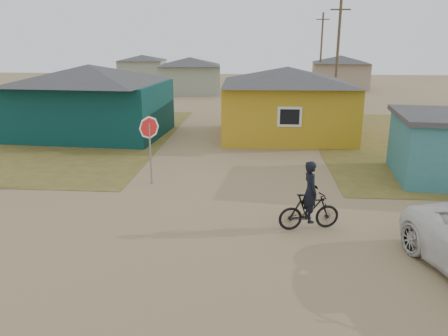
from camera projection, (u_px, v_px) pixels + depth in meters
The scene contains 10 objects.
ground at pixel (221, 246), 11.73m from camera, with size 120.00×120.00×0.00m, color #937C54.
house_teal at pixel (91, 99), 24.68m from camera, with size 8.93×7.08×4.00m.
house_yellow at pixel (286, 101), 24.35m from camera, with size 7.72×6.76×3.90m.
house_pale_west at pixel (190, 75), 44.14m from camera, with size 7.04×6.15×3.60m.
house_beige_east at pixel (340, 71), 48.69m from camera, with size 6.95×6.05×3.60m.
house_pale_north at pixel (143, 68), 56.24m from camera, with size 6.28×5.81×3.40m.
utility_pole_near at pixel (337, 57), 31.10m from camera, with size 1.40×0.20×8.00m.
utility_pole_far at pixel (321, 51), 46.32m from camera, with size 1.40×0.20×8.00m.
stop_sign at pixel (149, 135), 16.24m from camera, with size 0.80×0.39×2.62m.
cyclist at pixel (309, 205), 12.58m from camera, with size 1.89×0.92×2.06m.
Camera 1 is at (0.92, -10.61, 5.35)m, focal length 35.00 mm.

